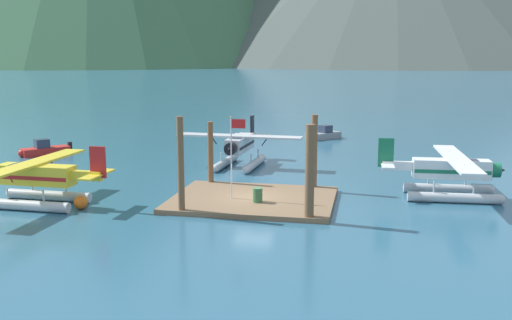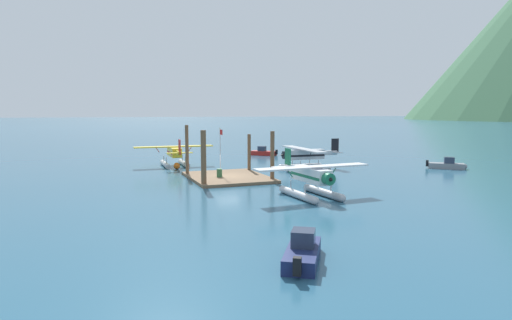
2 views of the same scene
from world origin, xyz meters
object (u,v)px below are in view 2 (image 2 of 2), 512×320
at_px(mooring_buoy, 177,166).
at_px(seaplane_white_stbd_fwd, 311,179).
at_px(seaplane_silver_bow_left, 305,157).
at_px(seaplane_yellow_port_aft, 174,154).
at_px(fuel_drum, 219,173).
at_px(flagpole, 220,145).
at_px(boat_grey_open_north, 448,165).
at_px(boat_navy_open_se, 303,251).
at_px(boat_red_open_west, 263,152).

height_order(mooring_buoy, seaplane_white_stbd_fwd, seaplane_white_stbd_fwd).
xyz_separation_m(seaplane_silver_bow_left, seaplane_yellow_port_aft, (-9.50, -14.52, 0.00)).
relative_size(mooring_buoy, seaplane_silver_bow_left, 0.08).
xyz_separation_m(seaplane_silver_bow_left, seaplane_white_stbd_fwd, (15.73, -7.63, 0.00)).
distance_m(fuel_drum, seaplane_white_stbd_fwd, 12.72).
height_order(flagpole, boat_grey_open_north, flagpole).
relative_size(flagpole, boat_grey_open_north, 1.24).
xyz_separation_m(mooring_buoy, seaplane_silver_bow_left, (6.47, 14.80, 1.16)).
bearing_deg(seaplane_yellow_port_aft, boat_navy_open_se, -1.48).
xyz_separation_m(fuel_drum, seaplane_yellow_port_aft, (-13.38, -2.31, 0.84)).
xyz_separation_m(flagpole, mooring_buoy, (-8.71, -3.21, -3.15)).
xyz_separation_m(fuel_drum, seaplane_silver_bow_left, (-3.89, 12.22, 0.84)).
height_order(mooring_buoy, boat_grey_open_north, boat_grey_open_north).
bearing_deg(seaplane_white_stbd_fwd, boat_red_open_west, 164.44).
bearing_deg(flagpole, fuel_drum, -20.98).
distance_m(flagpole, mooring_buoy, 9.80).
bearing_deg(flagpole, seaplane_silver_bow_left, 100.92).
bearing_deg(boat_grey_open_north, flagpole, -96.52).
distance_m(seaplane_silver_bow_left, boat_grey_open_north, 18.41).
bearing_deg(fuel_drum, seaplane_yellow_port_aft, -170.23).
bearing_deg(boat_navy_open_se, fuel_drum, 172.65).
bearing_deg(flagpole, boat_navy_open_se, -8.21).
height_order(mooring_buoy, boat_red_open_west, boat_red_open_west).
bearing_deg(boat_red_open_west, boat_navy_open_se, -19.88).
height_order(fuel_drum, seaplane_silver_bow_left, seaplane_silver_bow_left).
bearing_deg(fuel_drum, flagpole, 159.02).
bearing_deg(boat_red_open_west, boat_grey_open_north, 32.15).
xyz_separation_m(mooring_buoy, boat_navy_open_se, (36.04, -0.73, 0.07)).
bearing_deg(fuel_drum, boat_navy_open_se, -7.35).
bearing_deg(flagpole, boat_red_open_west, 147.36).
bearing_deg(boat_navy_open_se, seaplane_white_stbd_fwd, 150.30).
distance_m(seaplane_white_stbd_fwd, boat_grey_open_north, 27.15).
bearing_deg(seaplane_silver_bow_left, mooring_buoy, -113.63).
bearing_deg(seaplane_white_stbd_fwd, mooring_buoy, -162.12).
bearing_deg(fuel_drum, seaplane_silver_bow_left, 107.65).
relative_size(fuel_drum, mooring_buoy, 1.06).
bearing_deg(seaplane_white_stbd_fwd, fuel_drum, -158.84).
distance_m(seaplane_white_stbd_fwd, boat_red_open_west, 36.12).
bearing_deg(boat_grey_open_north, mooring_buoy, -110.43).
relative_size(seaplane_silver_bow_left, boat_red_open_west, 2.54).
height_order(flagpole, seaplane_white_stbd_fwd, flagpole).
bearing_deg(flagpole, seaplane_yellow_port_aft, -165.94).
bearing_deg(boat_grey_open_north, fuel_drum, -93.23).
bearing_deg(flagpole, seaplane_white_stbd_fwd, 16.31).
height_order(seaplane_white_stbd_fwd, boat_red_open_west, seaplane_white_stbd_fwd).
bearing_deg(mooring_buoy, seaplane_silver_bow_left, 66.37).
relative_size(mooring_buoy, seaplane_yellow_port_aft, 0.08).
height_order(seaplane_silver_bow_left, seaplane_yellow_port_aft, same).
relative_size(boat_red_open_west, boat_grey_open_north, 0.99).
distance_m(fuel_drum, boat_navy_open_se, 25.90).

